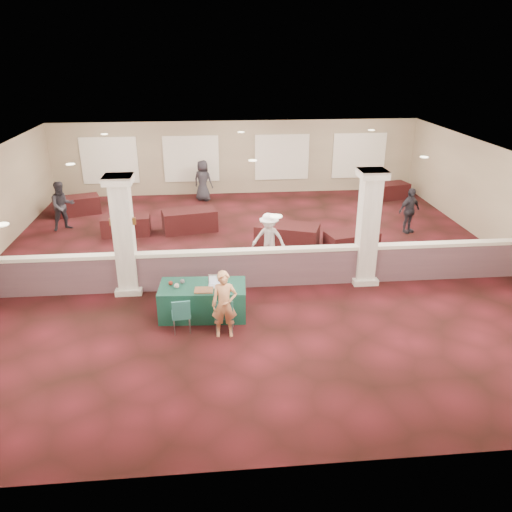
{
  "coord_description": "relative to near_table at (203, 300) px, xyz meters",
  "views": [
    {
      "loc": [
        -1.22,
        -13.92,
        6.17
      ],
      "look_at": [
        -0.1,
        -2.0,
        1.11
      ],
      "focal_mm": 35.0,
      "sensor_mm": 36.0,
      "label": 1
    }
  ],
  "objects": [
    {
      "name": "conf_chair_side",
      "position": [
        -0.49,
        -0.77,
        0.11
      ],
      "size": [
        0.47,
        0.48,
        0.86
      ],
      "rotation": [
        0.0,
        0.0,
        0.1
      ],
      "color": "#226357",
      "rests_on": "ground"
    },
    {
      "name": "far_table_back_right",
      "position": [
        8.0,
        9.5,
        -0.06
      ],
      "size": [
        1.8,
        1.17,
        0.67
      ],
      "primitive_type": "cube",
      "rotation": [
        0.0,
        0.0,
        0.22
      ],
      "color": "black",
      "rests_on": "ground"
    },
    {
      "name": "far_table_front_center",
      "position": [
        2.73,
        4.17,
        0.01
      ],
      "size": [
        2.23,
        1.64,
        0.81
      ],
      "primitive_type": "cube",
      "rotation": [
        0.0,
        0.0,
        -0.36
      ],
      "color": "black",
      "rests_on": "ground"
    },
    {
      "name": "yarn_red",
      "position": [
        -0.76,
        0.1,
        0.46
      ],
      "size": [
        0.11,
        0.11,
        0.11
      ],
      "primitive_type": "sphere",
      "color": "maroon",
      "rests_on": "near_table"
    },
    {
      "name": "attendee_c",
      "position": [
        7.24,
        5.3,
        0.4
      ],
      "size": [
        1.05,
        0.81,
        1.61
      ],
      "primitive_type": "imported",
      "rotation": [
        0.0,
        0.0,
        0.44
      ],
      "color": "black",
      "rests_on": "ground"
    },
    {
      "name": "wall_front",
      "position": [
        1.5,
        -5.0,
        1.2
      ],
      "size": [
        16.0,
        0.04,
        3.2
      ],
      "primitive_type": "cube",
      "color": "gray",
      "rests_on": "ground"
    },
    {
      "name": "wall_back",
      "position": [
        1.5,
        11.0,
        1.2
      ],
      "size": [
        16.0,
        0.04,
        3.2
      ],
      "primitive_type": "cube",
      "color": "gray",
      "rests_on": "ground"
    },
    {
      "name": "far_table_back_left",
      "position": [
        -5.0,
        8.56,
        -0.05
      ],
      "size": [
        1.91,
        1.38,
        0.7
      ],
      "primitive_type": "cube",
      "rotation": [
        0.0,
        0.0,
        0.33
      ],
      "color": "black",
      "rests_on": "ground"
    },
    {
      "name": "attendee_a",
      "position": [
        -5.0,
        6.74,
        0.48
      ],
      "size": [
        0.97,
        0.84,
        1.77
      ],
      "primitive_type": "imported",
      "rotation": [
        0.0,
        0.0,
        0.53
      ],
      "color": "black",
      "rests_on": "ground"
    },
    {
      "name": "near_table",
      "position": [
        0.0,
        0.0,
        0.0
      ],
      "size": [
        2.15,
        1.17,
        0.8
      ],
      "primitive_type": "cube",
      "rotation": [
        0.0,
        0.0,
        -0.06
      ],
      "color": "#0E3528",
      "rests_on": "ground"
    },
    {
      "name": "partition_wall",
      "position": [
        1.5,
        1.5,
        0.17
      ],
      "size": [
        15.6,
        0.28,
        1.1
      ],
      "color": "#5C3E49",
      "rests_on": "ground"
    },
    {
      "name": "far_table_front_left",
      "position": [
        -2.71,
        6.0,
        -0.07
      ],
      "size": [
        1.69,
        0.91,
        0.67
      ],
      "primitive_type": "cube",
      "rotation": [
        0.0,
        0.0,
        0.05
      ],
      "color": "black",
      "rests_on": "ground"
    },
    {
      "name": "woman",
      "position": [
        0.5,
        -0.99,
        0.4
      ],
      "size": [
        0.59,
        0.41,
        1.6
      ],
      "primitive_type": "imported",
      "rotation": [
        0.0,
        0.0,
        -0.05
      ],
      "color": "tan",
      "rests_on": "ground"
    },
    {
      "name": "scissors",
      "position": [
        0.69,
        -0.35,
        0.41
      ],
      "size": [
        0.13,
        0.04,
        0.01
      ],
      "primitive_type": "cube",
      "rotation": [
        0.0,
        0.0,
        -0.06
      ],
      "color": "red",
      "rests_on": "near_table"
    },
    {
      "name": "ground",
      "position": [
        1.5,
        3.0,
        -0.4
      ],
      "size": [
        16.0,
        16.0,
        0.0
      ],
      "primitive_type": "plane",
      "color": "#421015",
      "rests_on": "ground"
    },
    {
      "name": "far_table_front_right",
      "position": [
        4.75,
        3.67,
        -0.07
      ],
      "size": [
        1.81,
        1.22,
        0.67
      ],
      "primitive_type": "cube",
      "rotation": [
        0.0,
        0.0,
        0.26
      ],
      "color": "black",
      "rests_on": "ground"
    },
    {
      "name": "wall_right",
      "position": [
        9.5,
        3.0,
        1.2
      ],
      "size": [
        0.04,
        16.0,
        3.2
      ],
      "primitive_type": "cube",
      "color": "gray",
      "rests_on": "ground"
    },
    {
      "name": "column_left",
      "position": [
        -2.0,
        1.5,
        1.24
      ],
      "size": [
        0.72,
        0.72,
        3.2
      ],
      "color": "beige",
      "rests_on": "ground"
    },
    {
      "name": "laptop_base",
      "position": [
        0.33,
        -0.08,
        0.41
      ],
      "size": [
        0.38,
        0.28,
        0.02
      ],
      "primitive_type": "cube",
      "rotation": [
        0.0,
        0.0,
        -0.06
      ],
      "color": "silver",
      "rests_on": "near_table"
    },
    {
      "name": "knitting",
      "position": [
        0.04,
        -0.28,
        0.42
      ],
      "size": [
        0.46,
        0.36,
        0.03
      ],
      "primitive_type": "cube",
      "rotation": [
        0.0,
        0.0,
        -0.06
      ],
      "color": "#B15A1C",
      "rests_on": "near_table"
    },
    {
      "name": "sconce_right",
      "position": [
        -1.72,
        1.5,
        1.6
      ],
      "size": [
        0.12,
        0.12,
        0.18
      ],
      "color": "brown",
      "rests_on": "column_left"
    },
    {
      "name": "conf_chair_main",
      "position": [
        0.49,
        -0.89,
        0.12
      ],
      "size": [
        0.48,
        0.48,
        0.89
      ],
      "rotation": [
        0.0,
        0.0,
        -0.09
      ],
      "color": "#226357",
      "rests_on": "ground"
    },
    {
      "name": "attendee_d",
      "position": [
        -0.02,
        10.0,
        0.46
      ],
      "size": [
        0.97,
        0.81,
        1.73
      ],
      "primitive_type": "imported",
      "rotation": [
        0.0,
        0.0,
        2.66
      ],
      "color": "black",
      "rests_on": "ground"
    },
    {
      "name": "sconce_left",
      "position": [
        -2.28,
        1.5,
        1.6
      ],
      "size": [
        0.12,
        0.12,
        0.18
      ],
      "color": "brown",
      "rests_on": "column_left"
    },
    {
      "name": "laptop_screen",
      "position": [
        0.33,
        0.05,
        0.54
      ],
      "size": [
        0.36,
        0.04,
        0.24
      ],
      "primitive_type": "cube",
      "rotation": [
        0.0,
        0.0,
        -0.06
      ],
      "color": "silver",
      "rests_on": "near_table"
    },
    {
      "name": "ceiling",
      "position": [
        1.5,
        3.0,
        2.8
      ],
      "size": [
        16.0,
        16.0,
        0.02
      ],
      "primitive_type": "cube",
      "color": "silver",
      "rests_on": "wall_back"
    },
    {
      "name": "screen_glow",
      "position": [
        0.33,
        0.04,
        0.53
      ],
      "size": [
        0.33,
        0.03,
        0.21
      ],
      "primitive_type": "cube",
      "rotation": [
        0.0,
        0.0,
        -0.06
      ],
      "color": "silver",
      "rests_on": "near_table"
    },
    {
      "name": "yarn_grey",
      "position": [
        -0.49,
        0.16,
        0.46
      ],
      "size": [
        0.11,
        0.11,
        0.11
      ],
      "primitive_type": "sphere",
      "color": "#4E4E53",
      "rests_on": "near_table"
    },
    {
      "name": "attendee_b",
      "position": [
        1.98,
        3.0,
        0.4
      ],
      "size": [
        1.13,
        0.83,
        1.61
      ],
      "primitive_type": "imported",
      "rotation": [
        0.0,
        0.0,
        -0.39
      ],
      "color": "#BCBBB7",
      "rests_on": "ground"
    },
    {
      "name": "column_right",
      "position": [
        4.5,
        1.5,
        1.24
      ],
      "size": [
        0.72,
        0.72,
        3.2
      ],
      "color": "beige",
      "rests_on": "ground"
    },
    {
      "name": "far_table_back_center",
      "position": [
        -0.5,
        6.2,
        -0.02
      ],
      "size": [
        2.04,
        1.3,
        0.77
      ],
      "primitive_type": "cube",
      "rotation": [
        0.0,
        0.0,
        0.2
      ],
      "color": "black",
      "rests_on": "ground"
    },
    {
      "name": "yarn_cream",
      "position": [
        -0.61,
        -0.07,
        0.46
      ],
      "size": [
        0.12,
        0.12,
        0.12
      ],
      "primitive_type": "sphere",
      "color": "beige",
      "rests_on": "near_table"
    }
  ]
}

